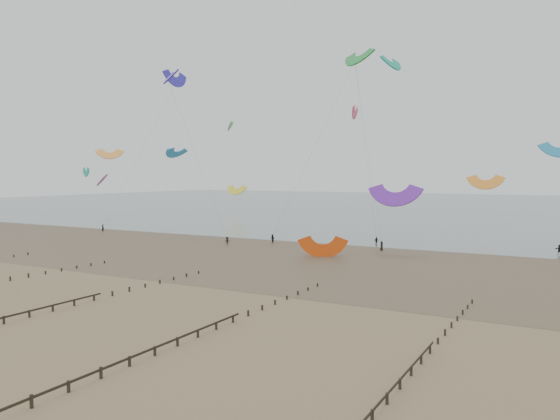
# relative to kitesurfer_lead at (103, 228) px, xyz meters

# --- Properties ---
(ground) EXTENTS (500.00, 500.00, 0.00)m
(ground) POSITION_rel_kitesurfer_lead_xyz_m (49.36, -44.82, -0.92)
(ground) COLOR brown
(ground) RESTS_ON ground
(sea_and_shore) EXTENTS (500.00, 665.00, 0.03)m
(sea_and_shore) POSITION_rel_kitesurfer_lead_xyz_m (45.28, -10.42, -0.91)
(sea_and_shore) COLOR #475654
(sea_and_shore) RESTS_ON ground
(kitesurfer_lead) EXTENTS (0.68, 0.45, 1.84)m
(kitesurfer_lead) POSITION_rel_kitesurfer_lead_xyz_m (0.00, 0.00, 0.00)
(kitesurfer_lead) COLOR black
(kitesurfer_lead) RESTS_ON ground
(kitesurfers) EXTENTS (94.31, 18.28, 1.81)m
(kitesurfers) POSITION_rel_kitesurfer_lead_xyz_m (75.71, 3.12, -0.06)
(kitesurfers) COLOR black
(kitesurfers) RESTS_ON ground
(grounded_kite) EXTENTS (8.47, 7.69, 3.80)m
(grounded_kite) POSITION_rel_kitesurfer_lead_xyz_m (61.87, -10.34, -0.92)
(grounded_kite) COLOR #E94B0E
(grounded_kite) RESTS_ON ground
(kites_airborne) EXTENTS (234.93, 114.66, 37.22)m
(kites_airborne) POSITION_rel_kitesurfer_lead_xyz_m (45.39, 42.82, 20.37)
(kites_airborne) COLOR #059D7D
(kites_airborne) RESTS_ON ground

